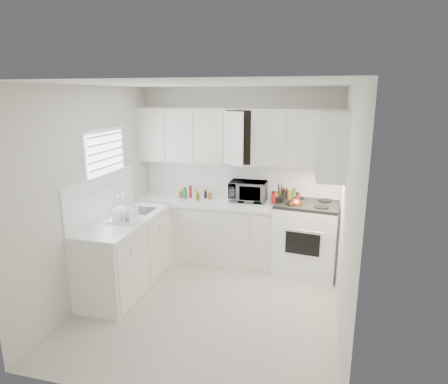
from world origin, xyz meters
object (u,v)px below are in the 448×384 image
(tea_kettle, at_px, (295,204))
(microwave, at_px, (248,189))
(rice_cooker, at_px, (235,192))
(dish_rack, at_px, (125,214))
(stove, at_px, (307,228))
(utensil_crock, at_px, (280,195))

(tea_kettle, distance_m, microwave, 0.79)
(rice_cooker, bearing_deg, dish_rack, -133.87)
(tea_kettle, distance_m, rice_cooker, 0.97)
(microwave, relative_size, dish_rack, 1.43)
(stove, distance_m, utensil_crock, 0.63)
(microwave, xyz_separation_m, utensil_crock, (0.49, -0.26, -0.00))
(tea_kettle, height_order, dish_rack, dish_rack)
(rice_cooker, xyz_separation_m, dish_rack, (-1.11, -1.32, -0.03))
(utensil_crock, height_order, dish_rack, utensil_crock)
(utensil_crock, bearing_deg, microwave, 152.63)
(tea_kettle, height_order, utensil_crock, utensil_crock)
(microwave, height_order, utensil_crock, microwave)
(utensil_crock, bearing_deg, tea_kettle, -18.41)
(rice_cooker, distance_m, utensil_crock, 0.74)
(dish_rack, bearing_deg, microwave, 42.00)
(stove, bearing_deg, utensil_crock, -160.46)
(microwave, relative_size, rice_cooker, 2.05)
(rice_cooker, relative_size, utensil_crock, 0.73)
(stove, distance_m, dish_rack, 2.52)
(tea_kettle, xyz_separation_m, dish_rack, (-2.02, -1.01, 0.01))
(rice_cooker, bearing_deg, microwave, -0.42)
(stove, height_order, dish_rack, stove)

